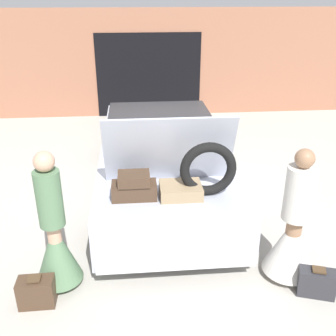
% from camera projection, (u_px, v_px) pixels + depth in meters
% --- Properties ---
extents(ground_plane, '(40.00, 40.00, 0.00)m').
position_uv_depth(ground_plane, '(161.00, 188.00, 6.99)').
color(ground_plane, '#ADA89E').
extents(garage_wall_back, '(12.00, 0.14, 2.80)m').
position_uv_depth(garage_wall_back, '(148.00, 64.00, 10.52)').
color(garage_wall_back, '#9E664C').
rests_on(garage_wall_back, ground_plane).
extents(car, '(2.03, 4.99, 1.82)m').
position_uv_depth(car, '(161.00, 157.00, 6.74)').
color(car, '#B2B7C6').
rests_on(car, ground_plane).
extents(person_left, '(0.54, 0.54, 1.71)m').
position_uv_depth(person_left, '(55.00, 240.00, 4.47)').
color(person_left, tan).
rests_on(person_left, ground_plane).
extents(person_right, '(0.63, 0.63, 1.67)m').
position_uv_depth(person_right, '(293.00, 234.00, 4.63)').
color(person_right, '#997051').
rests_on(person_right, ground_plane).
extents(suitcase_beside_left_person, '(0.40, 0.23, 0.37)m').
position_uv_depth(suitcase_beside_left_person, '(37.00, 292.00, 4.35)').
color(suitcase_beside_left_person, '#473323').
rests_on(suitcase_beside_left_person, ground_plane).
extents(suitcase_beside_right_person, '(0.45, 0.31, 0.36)m').
position_uv_depth(suitcase_beside_right_person, '(317.00, 282.00, 4.49)').
color(suitcase_beside_right_person, '#2D2D33').
rests_on(suitcase_beside_right_person, ground_plane).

